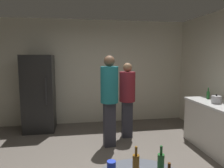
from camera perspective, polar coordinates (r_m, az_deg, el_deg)
name	(u,v)px	position (r m, az deg, el deg)	size (l,w,h in m)	color
wall_back	(89,72)	(5.55, -6.40, 3.18)	(5.32, 0.06, 2.70)	beige
refrigerator	(39,93)	(5.25, -19.26, -2.39)	(0.70, 0.68, 1.80)	black
kettle	(216,100)	(4.33, 26.54, -3.81)	(0.24, 0.17, 0.18)	#B2B2B7
beer_bottle_on_counter	(208,95)	(4.74, 24.70, -2.66)	(0.06, 0.06, 0.23)	#26662D
beer_bottle_amber	(136,162)	(2.02, 6.53, -20.37)	(0.06, 0.06, 0.23)	#8C5919
beer_bottle_green	(161,161)	(2.07, 13.16, -19.81)	(0.06, 0.06, 0.23)	#26662D
plastic_cup_blue	(111,167)	(1.99, -0.17, -21.67)	(0.08, 0.08, 0.11)	blue
person_in_maroon_shirt	(127,94)	(4.52, 4.17, -2.86)	(0.36, 0.36, 1.63)	#2D2D38
person_in_teal_shirt	(109,94)	(4.03, -0.72, -2.70)	(0.37, 0.37, 1.78)	#2D2D38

